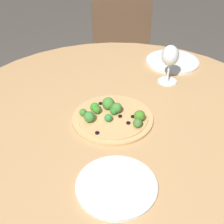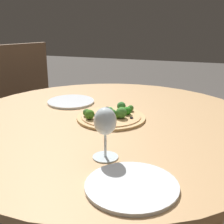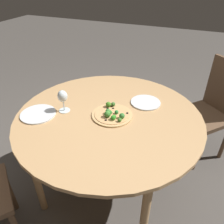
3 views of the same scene
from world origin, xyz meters
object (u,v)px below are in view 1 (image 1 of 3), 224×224
object	(u,v)px
wine_glass	(170,57)
plate_near	(116,186)
chair	(121,55)
pizza	(112,116)
plate_far	(172,61)

from	to	relation	value
wine_glass	plate_near	distance (m)	0.60
chair	pizza	distance (m)	1.03
wine_glass	plate_near	bearing A→B (deg)	32.60
pizza	plate_near	bearing A→B (deg)	56.38
wine_glass	plate_far	size ratio (longest dim) A/B	0.67
pizza	wine_glass	size ratio (longest dim) A/B	1.75
pizza	plate_far	xyz separation A→B (m)	(-0.47, -0.18, -0.01)
wine_glass	plate_far	xyz separation A→B (m)	(-0.14, -0.11, -0.10)
wine_glass	plate_far	bearing A→B (deg)	-141.67
wine_glass	plate_far	world-z (taller)	wine_glass
pizza	plate_far	bearing A→B (deg)	-159.16
plate_far	wine_glass	bearing A→B (deg)	38.33
wine_glass	pizza	bearing A→B (deg)	11.73
plate_near	plate_far	size ratio (longest dim) A/B	0.92
chair	plate_near	bearing A→B (deg)	-89.98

